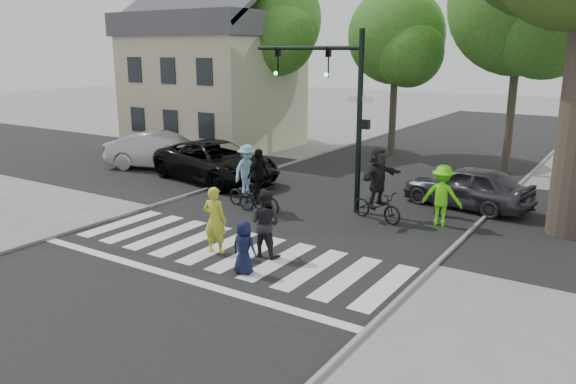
# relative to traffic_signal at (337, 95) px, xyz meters

# --- Properties ---
(ground) EXTENTS (120.00, 120.00, 0.00)m
(ground) POSITION_rel_traffic_signal_xyz_m (-0.35, -6.20, -3.90)
(ground) COLOR gray
(ground) RESTS_ON ground
(road_stem) EXTENTS (10.00, 70.00, 0.01)m
(road_stem) POSITION_rel_traffic_signal_xyz_m (-0.35, -1.20, -3.90)
(road_stem) COLOR black
(road_stem) RESTS_ON ground
(road_cross) EXTENTS (70.00, 10.00, 0.01)m
(road_cross) POSITION_rel_traffic_signal_xyz_m (-0.35, 1.80, -3.89)
(road_cross) COLOR black
(road_cross) RESTS_ON ground
(curb_left) EXTENTS (0.10, 70.00, 0.10)m
(curb_left) POSITION_rel_traffic_signal_xyz_m (-5.40, -1.20, -3.85)
(curb_left) COLOR gray
(curb_left) RESTS_ON ground
(curb_right) EXTENTS (0.10, 70.00, 0.10)m
(curb_right) POSITION_rel_traffic_signal_xyz_m (4.70, -1.20, -3.85)
(curb_right) COLOR gray
(curb_right) RESTS_ON ground
(crosswalk) EXTENTS (10.00, 3.85, 0.01)m
(crosswalk) POSITION_rel_traffic_signal_xyz_m (-0.35, -5.54, -3.89)
(crosswalk) COLOR silver
(crosswalk) RESTS_ON ground
(traffic_signal) EXTENTS (4.45, 0.29, 6.00)m
(traffic_signal) POSITION_rel_traffic_signal_xyz_m (0.00, 0.00, 0.00)
(traffic_signal) COLOR black
(traffic_signal) RESTS_ON ground
(bg_tree_0) EXTENTS (5.46, 5.20, 8.97)m
(bg_tree_0) POSITION_rel_traffic_signal_xyz_m (-14.09, 9.80, 2.24)
(bg_tree_0) COLOR brown
(bg_tree_0) RESTS_ON ground
(bg_tree_1) EXTENTS (6.09, 5.80, 9.80)m
(bg_tree_1) POSITION_rel_traffic_signal_xyz_m (-9.06, 9.28, 2.75)
(bg_tree_1) COLOR brown
(bg_tree_1) RESTS_ON ground
(bg_tree_2) EXTENTS (5.04, 4.80, 8.40)m
(bg_tree_2) POSITION_rel_traffic_signal_xyz_m (-2.11, 10.42, 1.88)
(bg_tree_2) COLOR brown
(bg_tree_2) RESTS_ON ground
(bg_tree_3) EXTENTS (6.30, 6.00, 10.20)m
(bg_tree_3) POSITION_rel_traffic_signal_xyz_m (3.95, 9.07, 3.04)
(bg_tree_3) COLOR brown
(bg_tree_3) RESTS_ON ground
(house) EXTENTS (8.40, 8.10, 8.82)m
(house) POSITION_rel_traffic_signal_xyz_m (-11.85, 7.78, -0.10)
(house) COLOR beige
(house) RESTS_ON ground
(pedestrian_woman) EXTENTS (0.74, 0.55, 1.84)m
(pedestrian_woman) POSITION_rel_traffic_signal_xyz_m (-0.66, -5.57, -2.98)
(pedestrian_woman) COLOR gold
(pedestrian_woman) RESTS_ON ground
(pedestrian_child) EXTENTS (0.68, 0.47, 1.35)m
(pedestrian_child) POSITION_rel_traffic_signal_xyz_m (0.88, -6.31, -3.23)
(pedestrian_child) COLOR #111533
(pedestrian_child) RESTS_ON ground
(pedestrian_adult) EXTENTS (0.93, 0.75, 1.84)m
(pedestrian_adult) POSITION_rel_traffic_signal_xyz_m (0.62, -5.05, -2.98)
(pedestrian_adult) COLOR black
(pedestrian_adult) RESTS_ON ground
(cyclist_left) EXTENTS (1.82, 1.21, 2.23)m
(cyclist_left) POSITION_rel_traffic_signal_xyz_m (-2.58, -1.57, -2.94)
(cyclist_left) COLOR black
(cyclist_left) RESTS_ON ground
(cyclist_mid) EXTENTS (1.69, 1.03, 2.19)m
(cyclist_mid) POSITION_rel_traffic_signal_xyz_m (-1.87, -1.90, -3.00)
(cyclist_mid) COLOR black
(cyclist_mid) RESTS_ON ground
(cyclist_right) EXTENTS (1.99, 1.84, 2.39)m
(cyclist_right) POSITION_rel_traffic_signal_xyz_m (1.81, -0.51, -2.84)
(cyclist_right) COLOR black
(cyclist_right) RESTS_ON ground
(car_suv) EXTENTS (6.44, 3.98, 1.66)m
(car_suv) POSITION_rel_traffic_signal_xyz_m (-6.11, 0.98, -3.07)
(car_suv) COLOR black
(car_suv) RESTS_ON ground
(car_silver) EXTENTS (5.39, 3.32, 1.68)m
(car_silver) POSITION_rel_traffic_signal_xyz_m (-9.80, 1.56, -3.06)
(car_silver) COLOR #A5A6AB
(car_silver) RESTS_ON ground
(car_grey) EXTENTS (4.63, 2.50, 1.50)m
(car_grey) POSITION_rel_traffic_signal_xyz_m (3.78, 2.63, -3.15)
(car_grey) COLOR #39383E
(car_grey) RESTS_ON ground
(bystander_hivis) EXTENTS (1.27, 0.76, 1.93)m
(bystander_hivis) POSITION_rel_traffic_signal_xyz_m (3.69, 0.13, -2.94)
(bystander_hivis) COLOR #66FF15
(bystander_hivis) RESTS_ON ground
(bystander_dark) EXTENTS (0.67, 0.62, 1.54)m
(bystander_dark) POSITION_rel_traffic_signal_xyz_m (3.28, 1.12, -3.13)
(bystander_dark) COLOR black
(bystander_dark) RESTS_ON ground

